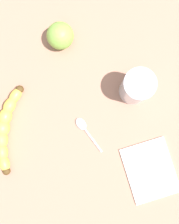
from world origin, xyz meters
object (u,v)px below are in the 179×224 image
at_px(smoothie_glass, 136,87).
at_px(banana, 6,129).
at_px(green_apple_fruit, 60,36).
at_px(teaspoon, 83,126).

bearing_deg(smoothie_glass, banana, 69.86).
xyz_separation_m(banana, smoothie_glass, (-0.12, -0.34, 0.03)).
height_order(green_apple_fruit, teaspoon, green_apple_fruit).
distance_m(smoothie_glass, teaspoon, 0.18).
xyz_separation_m(smoothie_glass, green_apple_fruit, (0.23, 0.07, -0.02)).
xyz_separation_m(green_apple_fruit, teaspoon, (-0.23, 0.10, -0.03)).
xyz_separation_m(banana, teaspoon, (-0.12, -0.17, -0.02)).
height_order(banana, smoothie_glass, smoothie_glass).
bearing_deg(smoothie_glass, green_apple_fruit, 17.35).
bearing_deg(teaspoon, banana, 55.29).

